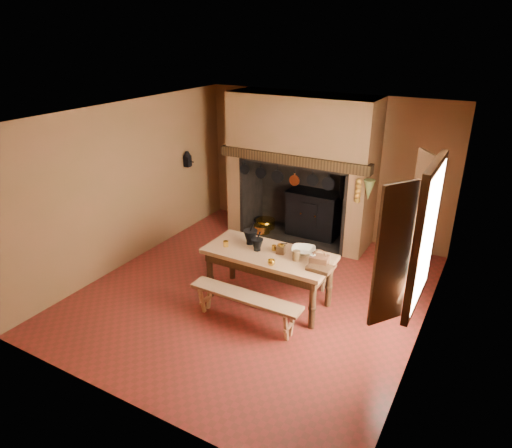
% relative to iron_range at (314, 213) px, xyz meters
% --- Properties ---
extents(floor, '(5.50, 5.50, 0.00)m').
position_rel_iron_range_xyz_m(floor, '(0.04, -2.45, -0.48)').
color(floor, maroon).
rests_on(floor, ground).
extents(ceiling, '(5.50, 5.50, 0.00)m').
position_rel_iron_range_xyz_m(ceiling, '(0.04, -2.45, 2.32)').
color(ceiling, silver).
rests_on(ceiling, back_wall).
extents(back_wall, '(5.00, 0.02, 2.80)m').
position_rel_iron_range_xyz_m(back_wall, '(0.04, 0.30, 0.92)').
color(back_wall, brown).
rests_on(back_wall, floor).
extents(wall_left, '(0.02, 5.50, 2.80)m').
position_rel_iron_range_xyz_m(wall_left, '(-2.46, -2.45, 0.92)').
color(wall_left, brown).
rests_on(wall_left, floor).
extents(wall_right, '(0.02, 5.50, 2.80)m').
position_rel_iron_range_xyz_m(wall_right, '(2.54, -2.45, 0.92)').
color(wall_right, brown).
rests_on(wall_right, floor).
extents(wall_front, '(5.00, 0.02, 2.80)m').
position_rel_iron_range_xyz_m(wall_front, '(0.04, -5.20, 0.92)').
color(wall_front, brown).
rests_on(wall_front, floor).
extents(chimney_breast, '(2.95, 0.96, 2.80)m').
position_rel_iron_range_xyz_m(chimney_breast, '(-0.26, -0.14, 1.33)').
color(chimney_breast, brown).
rests_on(chimney_breast, floor).
extents(iron_range, '(1.12, 0.55, 1.60)m').
position_rel_iron_range_xyz_m(iron_range, '(0.00, 0.00, 0.00)').
color(iron_range, black).
rests_on(iron_range, floor).
extents(hearth_pans, '(0.51, 0.62, 0.20)m').
position_rel_iron_range_xyz_m(hearth_pans, '(-1.01, -0.23, -0.39)').
color(hearth_pans, gold).
rests_on(hearth_pans, floor).
extents(hanging_pans, '(1.92, 0.29, 0.27)m').
position_rel_iron_range_xyz_m(hanging_pans, '(-0.30, -0.64, 0.88)').
color(hanging_pans, black).
rests_on(hanging_pans, chimney_breast).
extents(onion_string, '(0.12, 0.10, 0.46)m').
position_rel_iron_range_xyz_m(onion_string, '(1.04, -0.66, 0.85)').
color(onion_string, '#B87622').
rests_on(onion_string, chimney_breast).
extents(herb_bunch, '(0.20, 0.20, 0.35)m').
position_rel_iron_range_xyz_m(herb_bunch, '(1.22, -0.66, 0.90)').
color(herb_bunch, '#606831').
rests_on(herb_bunch, chimney_breast).
extents(window, '(0.39, 1.75, 1.76)m').
position_rel_iron_range_xyz_m(window, '(2.39, -2.85, 1.22)').
color(window, white).
rests_on(window, wall_right).
extents(wall_coffee_mill, '(0.23, 0.16, 0.31)m').
position_rel_iron_range_xyz_m(wall_coffee_mill, '(-2.38, -0.90, 1.03)').
color(wall_coffee_mill, black).
rests_on(wall_coffee_mill, wall_left).
extents(work_table, '(1.92, 0.85, 0.83)m').
position_rel_iron_range_xyz_m(work_table, '(0.34, -2.57, 0.22)').
color(work_table, '#A47A4B').
rests_on(work_table, floor).
extents(bench_front, '(1.68, 0.29, 0.47)m').
position_rel_iron_range_xyz_m(bench_front, '(0.34, -3.26, -0.13)').
color(bench_front, '#A47A4B').
rests_on(bench_front, floor).
extents(bench_back, '(1.57, 0.27, 0.44)m').
position_rel_iron_range_xyz_m(bench_back, '(0.34, -1.86, -0.15)').
color(bench_back, '#A47A4B').
rests_on(bench_back, floor).
extents(mortar_large, '(0.22, 0.22, 0.37)m').
position_rel_iron_range_xyz_m(mortar_large, '(-0.05, -2.44, 0.47)').
color(mortar_large, black).
rests_on(mortar_large, work_table).
extents(mortar_small, '(0.18, 0.18, 0.31)m').
position_rel_iron_range_xyz_m(mortar_small, '(0.16, -2.59, 0.45)').
color(mortar_small, black).
rests_on(mortar_small, work_table).
extents(coffee_grinder, '(0.17, 0.14, 0.19)m').
position_rel_iron_range_xyz_m(coffee_grinder, '(0.51, -2.50, 0.42)').
color(coffee_grinder, '#341B10').
rests_on(coffee_grinder, work_table).
extents(brass_mug_a, '(0.09, 0.09, 0.09)m').
position_rel_iron_range_xyz_m(brass_mug_a, '(-0.32, -2.71, 0.39)').
color(brass_mug_a, gold).
rests_on(brass_mug_a, work_table).
extents(brass_mug_b, '(0.07, 0.07, 0.08)m').
position_rel_iron_range_xyz_m(brass_mug_b, '(0.37, -2.47, 0.39)').
color(brass_mug_b, gold).
rests_on(brass_mug_b, work_table).
extents(mixing_bowl, '(0.43, 0.43, 0.09)m').
position_rel_iron_range_xyz_m(mixing_bowl, '(0.80, -2.35, 0.39)').
color(mixing_bowl, beige).
rests_on(mixing_bowl, work_table).
extents(stoneware_crock, '(0.14, 0.14, 0.14)m').
position_rel_iron_range_xyz_m(stoneware_crock, '(0.79, -2.59, 0.42)').
color(stoneware_crock, brown).
rests_on(stoneware_crock, work_table).
extents(glass_jar, '(0.11, 0.11, 0.14)m').
position_rel_iron_range_xyz_m(glass_jar, '(1.04, -2.59, 0.42)').
color(glass_jar, beige).
rests_on(glass_jar, work_table).
extents(wicker_basket, '(0.27, 0.21, 0.24)m').
position_rel_iron_range_xyz_m(wicker_basket, '(1.14, -2.57, 0.43)').
color(wicker_basket, '#502818').
rests_on(wicker_basket, work_table).
extents(wooden_tray, '(0.35, 0.26, 0.06)m').
position_rel_iron_range_xyz_m(wooden_tray, '(1.20, -2.70, 0.38)').
color(wooden_tray, '#341B10').
rests_on(wooden_tray, work_table).
extents(brass_cup, '(0.13, 0.13, 0.08)m').
position_rel_iron_range_xyz_m(brass_cup, '(0.56, -2.90, 0.39)').
color(brass_cup, gold).
rests_on(brass_cup, work_table).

